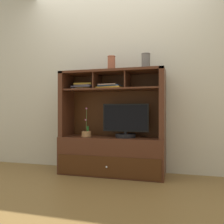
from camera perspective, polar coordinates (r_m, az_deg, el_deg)
floor_plane at (r=3.17m, az=0.00°, el=-14.65°), size 6.00×6.00×0.02m
back_wall at (r=3.36m, az=1.18°, el=10.42°), size 6.00×0.02×2.80m
media_console at (r=3.10m, az=0.04°, el=-7.01°), size 1.33×0.47×1.32m
tv_monitor at (r=3.01m, az=3.25°, el=-2.61°), size 0.58×0.26×0.42m
potted_orchid at (r=3.17m, az=-6.07°, el=-5.07°), size 0.14×0.14×0.38m
magazine_stack_left at (r=3.26m, az=-6.49°, el=5.95°), size 0.32×0.26×0.08m
magazine_stack_centre at (r=3.06m, az=-0.41°, el=5.99°), size 0.35×0.28×0.05m
ceramic_vase at (r=3.04m, az=8.01°, el=11.82°), size 0.11×0.11×0.20m
accent_vase at (r=3.11m, az=-0.13°, el=11.47°), size 0.10×0.10×0.19m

